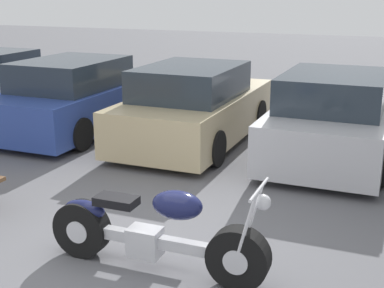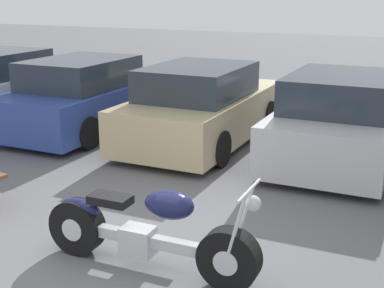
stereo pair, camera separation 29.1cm
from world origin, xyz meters
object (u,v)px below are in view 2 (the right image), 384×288
at_px(motorcycle, 146,232).
at_px(parked_car_white, 2,86).
at_px(parked_car_silver, 341,120).
at_px(parked_car_blue, 87,97).
at_px(parked_car_champagne, 202,107).

distance_m(motorcycle, parked_car_white, 8.05).
relative_size(parked_car_white, parked_car_silver, 1.00).
bearing_deg(parked_car_white, parked_car_blue, -5.53).
distance_m(motorcycle, parked_car_champagne, 4.84).
distance_m(parked_car_white, parked_car_champagne, 5.06).
xyz_separation_m(motorcycle, parked_car_blue, (-3.94, 4.54, 0.26)).
height_order(motorcycle, parked_car_champagne, parked_car_champagne).
bearing_deg(parked_car_silver, parked_car_champagne, -178.29).
distance_m(motorcycle, parked_car_blue, 6.02).
relative_size(motorcycle, parked_car_blue, 0.57).
relative_size(parked_car_blue, parked_car_silver, 1.00).
xyz_separation_m(parked_car_white, parked_car_blue, (2.53, -0.24, 0.00)).
xyz_separation_m(parked_car_blue, parked_car_champagne, (2.53, 0.08, 0.00)).
bearing_deg(parked_car_blue, motorcycle, -49.03).
height_order(motorcycle, parked_car_white, parked_car_white).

